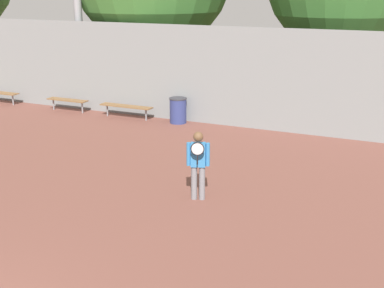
{
  "coord_description": "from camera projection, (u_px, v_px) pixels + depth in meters",
  "views": [
    {
      "loc": [
        6.13,
        -3.87,
        4.84
      ],
      "look_at": [
        0.7,
        7.97,
        0.93
      ],
      "focal_mm": 50.0,
      "sensor_mm": 36.0,
      "label": 1
    }
  ],
  "objects": [
    {
      "name": "trash_bin",
      "position": [
        178.0,
        110.0,
        19.3
      ],
      "size": [
        0.63,
        0.63,
        0.92
      ],
      "color": "navy",
      "rests_on": "ground_plane"
    },
    {
      "name": "back_fence",
      "position": [
        239.0,
        78.0,
        18.42
      ],
      "size": [
        28.65,
        0.06,
        3.47
      ],
      "color": "gray",
      "rests_on": "ground_plane"
    },
    {
      "name": "tennis_player",
      "position": [
        198.0,
        162.0,
        12.27
      ],
      "size": [
        0.51,
        0.48,
        1.64
      ],
      "rotation": [
        0.0,
        0.0,
        0.36
      ],
      "color": "slate",
      "rests_on": "ground_plane"
    },
    {
      "name": "bench_courtside_near",
      "position": [
        126.0,
        107.0,
        19.95
      ],
      "size": [
        2.11,
        0.4,
        0.49
      ],
      "color": "brown",
      "rests_on": "ground_plane"
    },
    {
      "name": "bench_courtside_far",
      "position": [
        67.0,
        101.0,
        21.03
      ],
      "size": [
        1.74,
        0.4,
        0.49
      ],
      "color": "brown",
      "rests_on": "ground_plane"
    }
  ]
}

